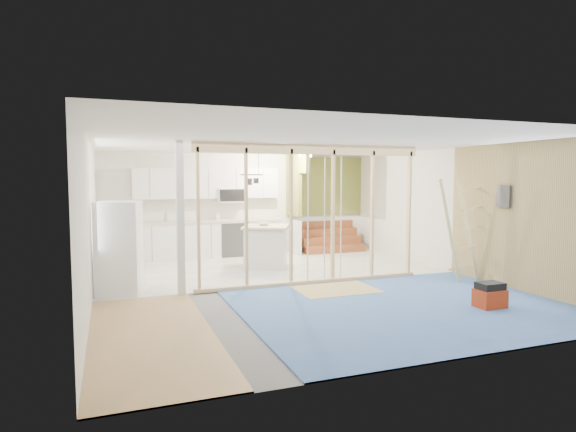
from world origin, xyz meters
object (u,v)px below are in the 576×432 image
object	(u,v)px
island	(266,247)
toolbox	(490,296)
ladder	(461,230)
fridge	(120,248)

from	to	relation	value
island	toolbox	distance (m)	4.86
island	ladder	distance (m)	4.07
fridge	toolbox	xyz separation A→B (m)	(5.24, -2.92, -0.60)
toolbox	ladder	distance (m)	2.11
fridge	toolbox	distance (m)	6.03
island	ladder	world-z (taller)	ladder
fridge	ladder	bearing A→B (deg)	2.16
ladder	fridge	bearing A→B (deg)	-172.63
island	toolbox	bearing A→B (deg)	-38.44
toolbox	ladder	world-z (taller)	ladder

